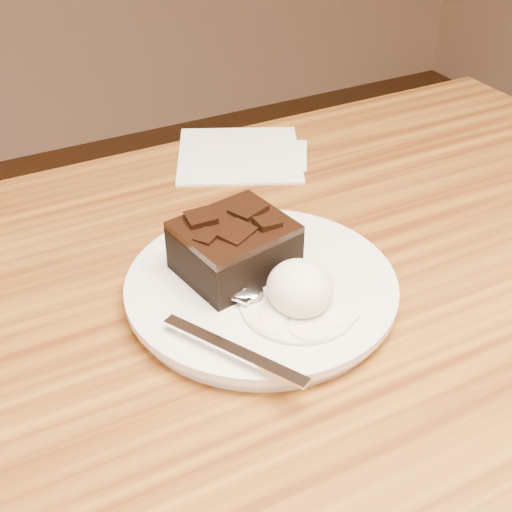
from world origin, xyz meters
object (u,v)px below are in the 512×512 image
brownie (234,251)px  spoon (238,289)px  ice_cream_scoop (300,288)px  napkin (239,154)px  plate (261,289)px

brownie → spoon: (-0.01, -0.03, -0.02)m
ice_cream_scoop → napkin: bearing=72.6°
plate → brownie: (-0.01, 0.02, 0.03)m
ice_cream_scoop → napkin: 0.32m
brownie → spoon: bearing=-111.6°
plate → ice_cream_scoop: (0.01, -0.05, 0.03)m
plate → spoon: (-0.03, -0.01, 0.02)m
plate → napkin: 0.28m
brownie → spoon: brownie is taller
spoon → napkin: (0.13, 0.26, -0.02)m
brownie → ice_cream_scoop: bearing=-70.3°
brownie → napkin: 0.26m
plate → spoon: spoon is taller
brownie → ice_cream_scoop: size_ratio=1.59×
ice_cream_scoop → napkin: (0.09, 0.30, -0.04)m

